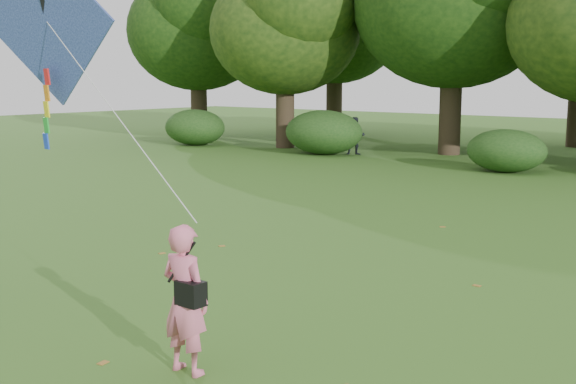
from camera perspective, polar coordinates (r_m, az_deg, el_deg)
The scene contains 6 objects.
ground at distance 8.57m, azimuth -2.73°, elevation -12.38°, with size 100.00×100.00×0.00m, color #265114.
man_kite_flyer at distance 7.78m, azimuth -8.12°, elevation -8.39°, with size 0.59×0.39×1.62m, color #DD6885.
bystander_left at distance 29.36m, azimuth 5.37°, elevation 4.43°, with size 0.74×0.58×1.53m, color #22262E.
crossbody_bag at distance 7.65m, azimuth -7.71°, elevation -7.85°, with size 0.43×0.20×0.68m.
flying_kite at distance 12.21m, azimuth -18.51°, elevation 12.48°, with size 6.36×2.10×3.65m.
fallen_leaves at distance 10.60m, azimuth 5.97°, elevation -8.13°, with size 9.99×14.03×0.01m.
Camera 1 is at (5.32, -5.95, 3.14)m, focal length 45.00 mm.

